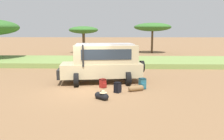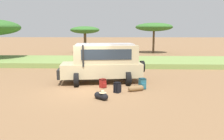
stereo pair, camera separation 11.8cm
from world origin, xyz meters
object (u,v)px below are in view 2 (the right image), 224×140
duffel_bag_soft_canvas (136,88)px  acacia_tree_centre_back (154,27)px  backpack_cluster_center (103,83)px  acacia_tree_left_mid (85,30)px  safari_vehicle (103,62)px  duffel_bag_low_black_case (101,96)px  backpack_beside_front_wheel (117,88)px  backpack_near_rear_wheel (142,84)px

duffel_bag_soft_canvas → acacia_tree_centre_back: acacia_tree_centre_back is taller
duffel_bag_soft_canvas → backpack_cluster_center: bearing=160.2°
acacia_tree_left_mid → acacia_tree_centre_back: bearing=2.8°
safari_vehicle → acacia_tree_centre_back: (5.99, 20.77, 2.68)m
backpack_cluster_center → duffel_bag_low_black_case: (0.12, -2.23, -0.08)m
backpack_beside_front_wheel → acacia_tree_centre_back: 23.99m
duffel_bag_low_black_case → backpack_near_rear_wheel: bearing=44.7°
duffel_bag_soft_canvas → duffel_bag_low_black_case: bearing=-137.4°
backpack_near_rear_wheel → backpack_beside_front_wheel: bearing=-148.4°
backpack_cluster_center → backpack_near_rear_wheel: bearing=-3.9°
backpack_beside_front_wheel → duffel_bag_low_black_case: 1.43m
duffel_bag_soft_canvas → acacia_tree_left_mid: 23.47m
backpack_cluster_center → backpack_beside_front_wheel: bearing=-49.7°
backpack_beside_front_wheel → acacia_tree_left_mid: acacia_tree_left_mid is taller
acacia_tree_centre_back → backpack_beside_front_wheel: bearing=-102.3°
safari_vehicle → backpack_cluster_center: safari_vehicle is taller
backpack_near_rear_wheel → duffel_bag_soft_canvas: bearing=-127.7°
safari_vehicle → backpack_cluster_center: 1.74m
backpack_beside_front_wheel → acacia_tree_centre_back: (5.05, 23.16, 3.70)m
backpack_near_rear_wheel → acacia_tree_centre_back: (3.67, 22.31, 3.68)m
backpack_beside_front_wheel → duffel_bag_soft_canvas: backpack_beside_front_wheel is taller
duffel_bag_low_black_case → backpack_beside_front_wheel: bearing=59.4°
backpack_beside_front_wheel → acacia_tree_left_mid: (-5.52, 22.64, 3.24)m
backpack_beside_front_wheel → duffel_bag_low_black_case: (-0.73, -1.23, -0.10)m
safari_vehicle → duffel_bag_low_black_case: bearing=-86.6°
backpack_near_rear_wheel → duffel_bag_soft_canvas: backpack_near_rear_wheel is taller
safari_vehicle → duffel_bag_soft_canvas: (1.93, -2.05, -1.14)m
backpack_near_rear_wheel → duffel_bag_low_black_case: backpack_near_rear_wheel is taller
backpack_near_rear_wheel → duffel_bag_low_black_case: (-2.10, -2.08, -0.12)m
safari_vehicle → backpack_near_rear_wheel: safari_vehicle is taller
backpack_cluster_center → safari_vehicle: bearing=93.9°
acacia_tree_centre_back → duffel_bag_soft_canvas: bearing=-100.1°
backpack_beside_front_wheel → duffel_bag_soft_canvas: bearing=19.1°
backpack_beside_front_wheel → backpack_near_rear_wheel: size_ratio=0.93×
duffel_bag_low_black_case → acacia_tree_left_mid: size_ratio=0.15×
duffel_bag_soft_canvas → acacia_tree_left_mid: (-6.50, 22.30, 3.35)m
safari_vehicle → duffel_bag_low_black_case: 3.80m
duffel_bag_soft_canvas → acacia_tree_centre_back: 23.49m
safari_vehicle → backpack_cluster_center: size_ratio=10.63×
duffel_bag_soft_canvas → safari_vehicle: bearing=133.3°
safari_vehicle → backpack_near_rear_wheel: 2.96m
backpack_beside_front_wheel → acacia_tree_centre_back: acacia_tree_centre_back is taller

